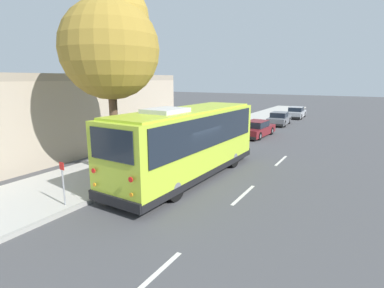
{
  "coord_description": "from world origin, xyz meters",
  "views": [
    {
      "loc": [
        -11.25,
        -6.81,
        4.61
      ],
      "look_at": [
        1.8,
        0.84,
        1.3
      ],
      "focal_mm": 28.0,
      "sensor_mm": 36.0,
      "label": 1
    }
  ],
  "objects_px": {
    "parked_sedan_silver": "(296,113)",
    "parked_sedan_gray": "(279,119)",
    "parked_sedan_maroon": "(257,129)",
    "fire_hydrant": "(205,140)",
    "shuttle_bus": "(188,140)",
    "sign_post_near": "(63,183)",
    "sign_post_far": "(101,171)",
    "street_tree": "(112,43)"
  },
  "relations": [
    {
      "from": "shuttle_bus",
      "to": "parked_sedan_gray",
      "type": "xyz_separation_m",
      "value": [
        18.93,
        0.6,
        -1.23
      ]
    },
    {
      "from": "street_tree",
      "to": "fire_hydrant",
      "type": "height_order",
      "value": "street_tree"
    },
    {
      "from": "parked_sedan_gray",
      "to": "parked_sedan_silver",
      "type": "xyz_separation_m",
      "value": [
        6.72,
        -0.28,
        0.0
      ]
    },
    {
      "from": "sign_post_far",
      "to": "parked_sedan_gray",
      "type": "bearing_deg",
      "value": -3.56
    },
    {
      "from": "parked_sedan_maroon",
      "to": "parked_sedan_silver",
      "type": "bearing_deg",
      "value": 1.55
    },
    {
      "from": "sign_post_near",
      "to": "street_tree",
      "type": "bearing_deg",
      "value": 16.49
    },
    {
      "from": "parked_sedan_maroon",
      "to": "parked_sedan_gray",
      "type": "xyz_separation_m",
      "value": [
        7.17,
        0.06,
        0.01
      ]
    },
    {
      "from": "parked_sedan_maroon",
      "to": "sign_post_far",
      "type": "height_order",
      "value": "sign_post_far"
    },
    {
      "from": "parked_sedan_maroon",
      "to": "street_tree",
      "type": "distance_m",
      "value": 14.49
    },
    {
      "from": "sign_post_far",
      "to": "parked_sedan_silver",
      "type": "bearing_deg",
      "value": -3.29
    },
    {
      "from": "parked_sedan_maroon",
      "to": "sign_post_far",
      "type": "distance_m",
      "value": 15.32
    },
    {
      "from": "parked_sedan_maroon",
      "to": "parked_sedan_gray",
      "type": "distance_m",
      "value": 7.17
    },
    {
      "from": "street_tree",
      "to": "sign_post_far",
      "type": "xyz_separation_m",
      "value": [
        -2.12,
        -1.15,
        -5.2
      ]
    },
    {
      "from": "sign_post_near",
      "to": "sign_post_far",
      "type": "height_order",
      "value": "sign_post_near"
    },
    {
      "from": "street_tree",
      "to": "parked_sedan_silver",
      "type": "bearing_deg",
      "value": -5.97
    },
    {
      "from": "parked_sedan_silver",
      "to": "parked_sedan_maroon",
      "type": "bearing_deg",
      "value": 176.92
    },
    {
      "from": "parked_sedan_maroon",
      "to": "parked_sedan_silver",
      "type": "xyz_separation_m",
      "value": [
        13.89,
        -0.22,
        0.01
      ]
    },
    {
      "from": "shuttle_bus",
      "to": "fire_hydrant",
      "type": "bearing_deg",
      "value": 22.14
    },
    {
      "from": "parked_sedan_silver",
      "to": "sign_post_far",
      "type": "relative_size",
      "value": 2.9
    },
    {
      "from": "shuttle_bus",
      "to": "sign_post_near",
      "type": "relative_size",
      "value": 5.96
    },
    {
      "from": "fire_hydrant",
      "to": "street_tree",
      "type": "bearing_deg",
      "value": 172.36
    },
    {
      "from": "sign_post_near",
      "to": "sign_post_far",
      "type": "bearing_deg",
      "value": 0.0
    },
    {
      "from": "parked_sedan_maroon",
      "to": "fire_hydrant",
      "type": "relative_size",
      "value": 5.77
    },
    {
      "from": "parked_sedan_silver",
      "to": "fire_hydrant",
      "type": "bearing_deg",
      "value": 172.46
    },
    {
      "from": "parked_sedan_silver",
      "to": "shuttle_bus",
      "type": "bearing_deg",
      "value": 178.53
    },
    {
      "from": "parked_sedan_silver",
      "to": "fire_hydrant",
      "type": "relative_size",
      "value": 5.64
    },
    {
      "from": "parked_sedan_silver",
      "to": "parked_sedan_gray",
      "type": "bearing_deg",
      "value": 175.46
    },
    {
      "from": "sign_post_near",
      "to": "shuttle_bus",
      "type": "bearing_deg",
      "value": -20.81
    },
    {
      "from": "shuttle_bus",
      "to": "parked_sedan_gray",
      "type": "height_order",
      "value": "shuttle_bus"
    },
    {
      "from": "fire_hydrant",
      "to": "parked_sedan_gray",
      "type": "bearing_deg",
      "value": -6.89
    },
    {
      "from": "parked_sedan_gray",
      "to": "parked_sedan_silver",
      "type": "bearing_deg",
      "value": -5.45
    },
    {
      "from": "parked_sedan_maroon",
      "to": "parked_sedan_gray",
      "type": "bearing_deg",
      "value": 2.92
    },
    {
      "from": "parked_sedan_silver",
      "to": "sign_post_near",
      "type": "xyz_separation_m",
      "value": [
        -30.9,
        1.67,
        0.37
      ]
    },
    {
      "from": "shuttle_bus",
      "to": "fire_hydrant",
      "type": "height_order",
      "value": "shuttle_bus"
    },
    {
      "from": "parked_sedan_silver",
      "to": "sign_post_far",
      "type": "xyz_separation_m",
      "value": [
        -29.14,
        1.67,
        0.35
      ]
    },
    {
      "from": "parked_sedan_silver",
      "to": "sign_post_near",
      "type": "height_order",
      "value": "sign_post_near"
    },
    {
      "from": "street_tree",
      "to": "parked_sedan_gray",
      "type": "bearing_deg",
      "value": -7.16
    },
    {
      "from": "street_tree",
      "to": "fire_hydrant",
      "type": "relative_size",
      "value": 10.62
    },
    {
      "from": "parked_sedan_maroon",
      "to": "street_tree",
      "type": "bearing_deg",
      "value": 171.2
    },
    {
      "from": "parked_sedan_silver",
      "to": "fire_hydrant",
      "type": "height_order",
      "value": "parked_sedan_silver"
    },
    {
      "from": "parked_sedan_silver",
      "to": "street_tree",
      "type": "bearing_deg",
      "value": 171.85
    },
    {
      "from": "parked_sedan_silver",
      "to": "street_tree",
      "type": "height_order",
      "value": "street_tree"
    }
  ]
}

